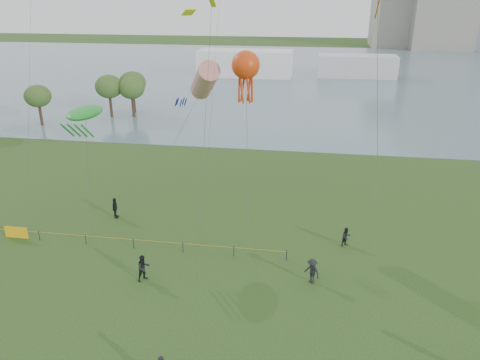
# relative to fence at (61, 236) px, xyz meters

# --- Properties ---
(lake) EXTENTS (400.00, 120.00, 0.08)m
(lake) POSITION_rel_fence_xyz_m (15.23, 85.86, -0.53)
(lake) COLOR slate
(lake) RESTS_ON ground_plane
(building_low) EXTENTS (16.00, 18.00, 28.00)m
(building_low) POSITION_rel_fence_xyz_m (47.23, 153.86, 13.45)
(building_low) COLOR gray
(building_low) RESTS_ON ground_plane
(pavilion_left) EXTENTS (22.00, 8.00, 6.00)m
(pavilion_left) POSITION_rel_fence_xyz_m (3.23, 80.86, 2.45)
(pavilion_left) COLOR white
(pavilion_left) RESTS_ON ground_plane
(pavilion_right) EXTENTS (18.00, 7.00, 5.00)m
(pavilion_right) POSITION_rel_fence_xyz_m (29.23, 83.86, 1.95)
(pavilion_right) COLOR silver
(pavilion_right) RESTS_ON ground_plane
(trees) EXTENTS (25.21, 17.71, 7.04)m
(trees) POSITION_rel_fence_xyz_m (-16.60, 36.43, 4.27)
(trees) COLOR #332217
(trees) RESTS_ON ground_plane
(fence) EXTENTS (24.07, 0.07, 1.05)m
(fence) POSITION_rel_fence_xyz_m (0.00, 0.00, 0.00)
(fence) COLOR black
(fence) RESTS_ON ground_plane
(spectator_a) EXTENTS (1.17, 1.19, 1.94)m
(spectator_a) POSITION_rel_fence_xyz_m (8.44, -4.07, 0.41)
(spectator_a) COLOR black
(spectator_a) RESTS_ON ground_plane
(spectator_b) EXTENTS (1.38, 1.27, 1.86)m
(spectator_b) POSITION_rel_fence_xyz_m (20.01, -2.63, 0.38)
(spectator_b) COLOR black
(spectator_b) RESTS_ON ground_plane
(spectator_c) EXTENTS (0.59, 1.15, 1.88)m
(spectator_c) POSITION_rel_fence_xyz_m (2.60, 4.87, 0.39)
(spectator_c) COLOR black
(spectator_c) RESTS_ON ground_plane
(spectator_g) EXTENTS (0.96, 0.93, 1.56)m
(spectator_g) POSITION_rel_fence_xyz_m (22.63, 2.95, 0.22)
(spectator_g) COLOR black
(spectator_g) RESTS_ON ground_plane
(kite_windsock) EXTENTS (7.50, 9.16, 13.83)m
(kite_windsock) POSITION_rel_fence_xyz_m (10.46, 7.49, 11.37)
(kite_windsock) COLOR #3F3F42
(kite_creature) EXTENTS (2.35, 5.06, 10.32)m
(kite_creature) POSITION_rel_fence_xyz_m (1.69, 3.28, 9.32)
(kite_creature) COLOR #3F3F42
(kite_octopus) EXTENTS (2.87, 10.77, 14.61)m
(kite_octopus) POSITION_rel_fence_xyz_m (14.12, 5.84, 12.87)
(kite_octopus) COLOR #3F3F42
(kite_delta) EXTENTS (1.54, 13.22, 19.78)m
(kite_delta) POSITION_rel_fence_xyz_m (22.29, -5.17, 17.50)
(kite_delta) COLOR #3F3F42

